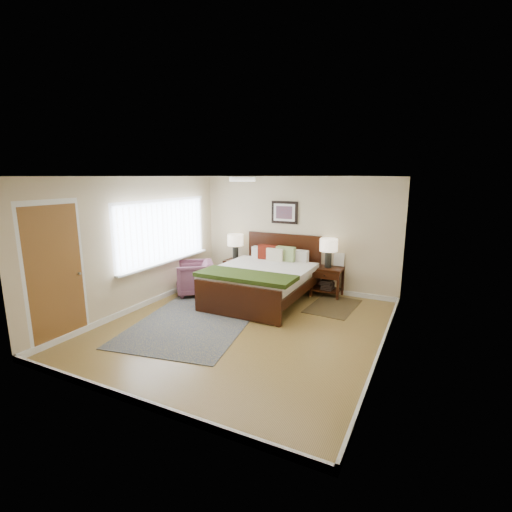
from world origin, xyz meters
The scene contains 18 objects.
floor centered at (0.00, 0.00, 0.00)m, with size 5.00×5.00×0.00m, color olive.
back_wall centered at (0.00, 2.50, 1.25)m, with size 4.50×0.04×2.50m, color #C9B991.
front_wall centered at (0.00, -2.50, 1.25)m, with size 4.50×0.04×2.50m, color #C9B991.
left_wall centered at (-2.25, 0.00, 1.25)m, with size 0.04×5.00×2.50m, color #C9B991.
right_wall centered at (2.25, 0.00, 1.25)m, with size 0.04×5.00×2.50m, color #C9B991.
ceiling centered at (0.00, 0.00, 2.50)m, with size 4.50×5.00×0.02m, color white.
window centered at (-2.20, 0.70, 1.38)m, with size 0.11×2.72×1.32m.
door centered at (-2.23, -1.75, 1.07)m, with size 0.06×1.00×2.18m.
ceil_fixture centered at (0.00, 0.00, 2.47)m, with size 0.44×0.44×0.08m.
bed centered at (-0.28, 1.38, 0.56)m, with size 1.86×2.27×1.22m.
wall_art centered at (-0.28, 2.47, 1.72)m, with size 0.62×0.05×0.50m.
nightstand_left centered at (-1.43, 2.25, 0.44)m, with size 0.47×0.42×0.56m.
nightstand_right centered at (0.80, 2.26, 0.38)m, with size 0.63×0.47×0.62m.
lamp_left centered at (-1.43, 2.27, 1.00)m, with size 0.37×0.37×0.61m.
lamp_right centered at (0.80, 2.27, 1.06)m, with size 0.37×0.37×0.61m.
armchair centered at (-1.80, 1.13, 0.36)m, with size 0.77×0.79×0.72m, color #6E3D50.
rug_persian centered at (-0.86, -0.26, 0.01)m, with size 1.86×2.63×0.01m, color #0D1D44.
rug_navy centered at (1.10, 1.67, 0.01)m, with size 0.83×1.25×0.01m, color black.
Camera 1 is at (2.82, -5.20, 2.49)m, focal length 26.00 mm.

